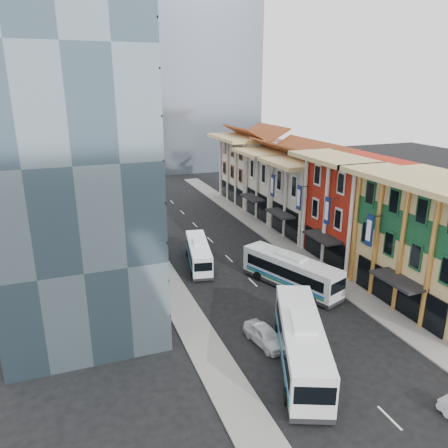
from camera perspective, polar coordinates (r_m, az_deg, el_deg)
name	(u,v)px	position (r m, az deg, el deg)	size (l,w,h in m)	color
ground	(335,363)	(35.43, 14.24, -17.22)	(200.00, 200.00, 0.00)	black
sidewalk_right	(291,249)	(55.96, 8.80, -3.23)	(3.00, 90.00, 0.15)	slate
sidewalk_left	(159,268)	(50.32, -8.46, -5.70)	(3.00, 90.00, 0.15)	slate
shophouse_tan	(438,244)	(44.69, 26.14, -2.34)	(8.00, 14.00, 12.00)	tan
shophouse_red	(357,210)	(53.10, 16.93, 1.76)	(8.00, 10.00, 12.00)	#AB2313
shophouse_cream_near	(313,199)	(60.86, 11.50, 3.22)	(8.00, 9.00, 10.00)	beige
shophouse_cream_mid	(282,185)	(68.42, 7.55, 5.04)	(8.00, 9.00, 10.00)	beige
shophouse_cream_far	(254,170)	(77.53, 3.92, 7.05)	(8.00, 12.00, 11.00)	beige
office_tower	(66,142)	(42.57, -19.90, 10.03)	(12.00, 26.00, 30.00)	#3E5463
office_block_far	(75,179)	(66.58, -18.86, 5.64)	(10.00, 18.00, 14.00)	gray
bus_left_near	(301,342)	(33.57, 10.07, -14.98)	(2.91, 12.44, 3.99)	silver
bus_left_far	(199,253)	(50.20, -3.34, -3.80)	(2.22, 9.47, 3.04)	white
bus_right	(291,271)	(45.20, 8.74, -6.11)	(2.67, 11.39, 3.65)	silver
sedan_left	(265,335)	(36.33, 5.41, -14.27)	(1.82, 4.52, 1.54)	silver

